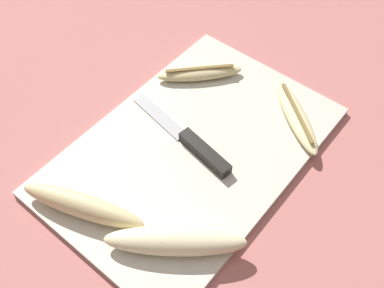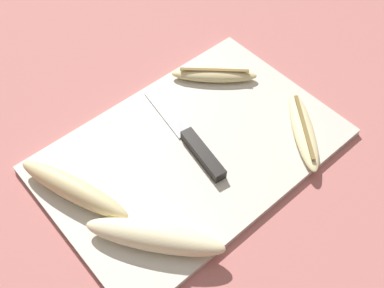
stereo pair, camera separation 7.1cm
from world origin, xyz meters
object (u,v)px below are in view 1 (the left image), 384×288
(banana_soft_right, at_px, (296,116))
(banana_pale_long, at_px, (175,241))
(banana_ripe_center, at_px, (82,206))
(banana_mellow_near, at_px, (200,73))
(knife, at_px, (196,147))

(banana_soft_right, bearing_deg, banana_pale_long, 178.70)
(banana_soft_right, xyz_separation_m, banana_ripe_center, (-0.34, 0.14, 0.01))
(banana_pale_long, xyz_separation_m, banana_mellow_near, (0.28, 0.18, -0.01))
(knife, distance_m, banana_ripe_center, 0.20)
(knife, bearing_deg, banana_ripe_center, 173.64)
(knife, relative_size, banana_pale_long, 1.24)
(banana_pale_long, bearing_deg, banana_soft_right, -1.30)
(knife, height_order, banana_soft_right, banana_soft_right)
(banana_mellow_near, xyz_separation_m, banana_soft_right, (0.02, -0.19, -0.00))
(knife, relative_size, banana_soft_right, 1.45)
(banana_mellow_near, height_order, banana_soft_right, banana_mellow_near)
(knife, bearing_deg, banana_soft_right, -21.03)
(banana_pale_long, xyz_separation_m, banana_soft_right, (0.30, -0.01, -0.01))
(banana_mellow_near, distance_m, banana_ripe_center, 0.32)
(banana_ripe_center, bearing_deg, banana_mellow_near, 7.94)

